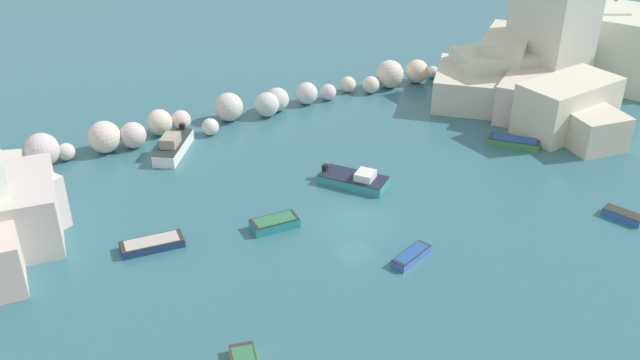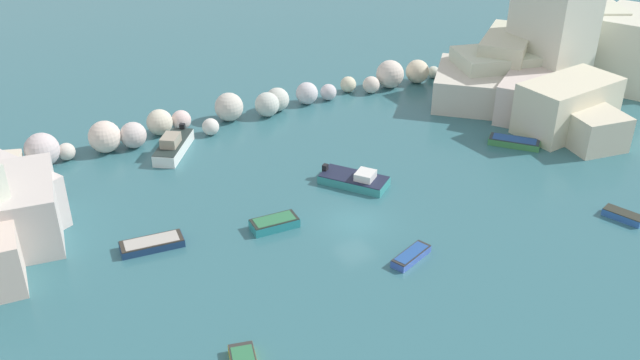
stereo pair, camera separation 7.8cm
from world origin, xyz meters
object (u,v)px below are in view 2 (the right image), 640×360
moored_boat_0 (411,256)px  moored_boat_6 (152,244)px  moored_boat_2 (623,216)px  moored_boat_4 (355,180)px  moored_boat_5 (274,223)px  moored_boat_7 (514,142)px  moored_boat_1 (173,146)px

moored_boat_0 → moored_boat_6: (-13.96, 9.43, 0.02)m
moored_boat_2 → moored_boat_4: size_ratio=0.52×
moored_boat_4 → moored_boat_5: size_ratio=1.63×
moored_boat_4 → moored_boat_6: (-15.98, -0.52, -0.13)m
moored_boat_6 → moored_boat_7: moored_boat_7 is taller
moored_boat_1 → moored_boat_6: size_ratio=1.29×
moored_boat_1 → moored_boat_6: (-5.78, -12.31, -0.35)m
moored_boat_0 → moored_boat_5: (-5.94, 7.62, 0.08)m
moored_boat_0 → moored_boat_2: size_ratio=1.15×
moored_boat_2 → moored_boat_5: moored_boat_5 is taller
moored_boat_1 → moored_boat_4: size_ratio=1.00×
moored_boat_0 → moored_boat_4: moored_boat_4 is taller
moored_boat_0 → moored_boat_1: bearing=-88.7°
moored_boat_7 → moored_boat_2: bearing=-46.7°
moored_boat_0 → moored_boat_1: 23.23m
moored_boat_1 → moored_boat_6: moored_boat_1 is taller
moored_boat_6 → moored_boat_7: 31.14m
moored_boat_5 → moored_boat_6: bearing=-8.4°
moored_boat_4 → moored_boat_6: 15.99m
moored_boat_2 → moored_boat_1: bearing=25.6°
moored_boat_7 → moored_boat_4: bearing=-133.5°
moored_boat_2 → moored_boat_6: (-29.65, 12.81, 0.03)m
moored_boat_6 → moored_boat_7: (31.13, -0.45, 0.02)m
moored_boat_4 → moored_boat_7: moored_boat_4 is taller
moored_boat_4 → moored_boat_6: size_ratio=1.29×
moored_boat_0 → moored_boat_4: (2.02, 9.95, 0.15)m
moored_boat_0 → moored_boat_7: (17.17, 8.98, 0.04)m
moored_boat_5 → moored_boat_6: moored_boat_5 is taller
moored_boat_1 → moored_boat_5: 14.30m
moored_boat_5 → moored_boat_0: bearing=132.3°
moored_boat_6 → moored_boat_4: bearing=-170.7°
moored_boat_2 → moored_boat_7: bearing=-24.8°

